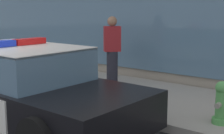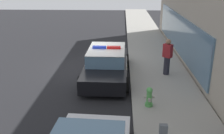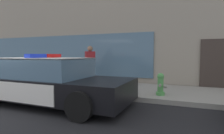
{
  "view_description": "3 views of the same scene",
  "coord_description": "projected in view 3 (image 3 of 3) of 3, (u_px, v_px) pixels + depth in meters",
  "views": [
    {
      "loc": [
        6.16,
        -2.75,
        2.04
      ],
      "look_at": [
        2.95,
        1.3,
        1.13
      ],
      "focal_mm": 52.93,
      "sensor_mm": 36.0,
      "label": 1
    },
    {
      "loc": [
        12.56,
        1.51,
        4.58
      ],
      "look_at": [
        2.73,
        1.11,
        1.06
      ],
      "focal_mm": 40.93,
      "sensor_mm": 36.0,
      "label": 2
    },
    {
      "loc": [
        5.01,
        -3.58,
        1.47
      ],
      "look_at": [
        3.02,
        1.45,
        1.11
      ],
      "focal_mm": 29.35,
      "sensor_mm": 36.0,
      "label": 3
    }
  ],
  "objects": [
    {
      "name": "sidewalk",
      "position": [
        66.0,
        85.0,
        8.34
      ],
      "size": [
        48.0,
        2.84,
        0.15
      ],
      "primitive_type": "cube",
      "color": "gray",
      "rests_on": "ground"
    },
    {
      "name": "storefront_building",
      "position": [
        117.0,
        20.0,
        14.04
      ],
      "size": [
        19.96,
        10.13,
        8.24
      ],
      "color": "gray",
      "rests_on": "ground"
    },
    {
      "name": "pedestrian_on_sidewalk",
      "position": [
        90.0,
        65.0,
        8.15
      ],
      "size": [
        0.46,
        0.47,
        1.71
      ],
      "rotation": [
        0.0,
        0.0,
        2.41
      ],
      "color": "#23232D",
      "rests_on": "sidewalk"
    },
    {
      "name": "police_cruiser",
      "position": [
        49.0,
        81.0,
        5.5
      ],
      "size": [
        4.93,
        2.16,
        1.49
      ],
      "rotation": [
        0.0,
        0.0,
        -0.02
      ],
      "color": "black",
      "rests_on": "ground"
    },
    {
      "name": "fire_hydrant",
      "position": [
        161.0,
        84.0,
        5.97
      ],
      "size": [
        0.34,
        0.39,
        0.73
      ],
      "color": "#4C994C",
      "rests_on": "sidewalk"
    }
  ]
}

